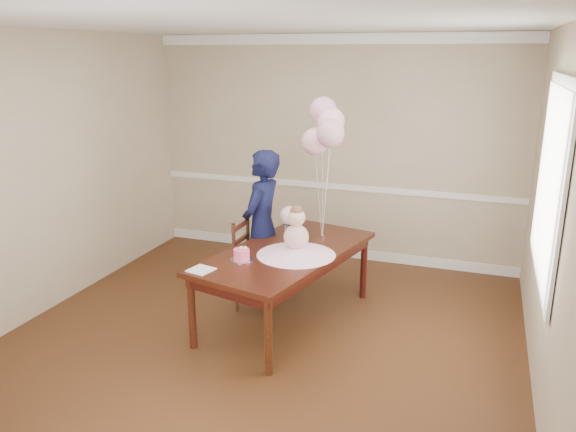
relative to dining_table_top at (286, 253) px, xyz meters
The scene contains 48 objects.
floor 0.92m from the dining_table_top, 97.49° to the right, with size 4.50×5.00×0.00m, color #351B0D.
ceiling 2.10m from the dining_table_top, 97.49° to the right, with size 4.50×5.00×0.02m, color white.
wall_back 2.01m from the dining_table_top, 92.40° to the left, with size 4.50×0.02×2.70m, color tan.
wall_front 3.18m from the dining_table_top, 91.47° to the right, with size 4.50×0.02×2.70m, color tan.
wall_left 2.50m from the dining_table_top, 165.45° to the right, with size 0.02×5.00×2.70m, color tan.
wall_right 2.35m from the dining_table_top, 15.57° to the right, with size 0.02×5.00×2.70m, color tan.
chair_rail_trim 1.90m from the dining_table_top, 92.42° to the left, with size 4.50×0.02×0.07m, color white.
crown_molding 2.71m from the dining_table_top, 92.42° to the left, with size 4.50×0.02×0.12m, color white.
baseboard_trim 1.99m from the dining_table_top, 92.42° to the left, with size 4.50×0.02×0.12m, color white.
window_frame 2.32m from the dining_table_top, ahead, with size 0.02×1.66×1.56m, color white.
window_blinds 2.30m from the dining_table_top, ahead, with size 0.01×1.50×1.40m, color silver.
dining_table_top is the anchor object (origin of this frame).
table_apron 0.07m from the dining_table_top, ahead, with size 0.85×1.80×0.09m, color black.
table_leg_fl 1.02m from the dining_table_top, 127.64° to the right, with size 0.07×0.07×0.66m, color black.
table_leg_fr 1.02m from the dining_table_top, 78.56° to the right, with size 0.07×0.07×0.66m, color black.
table_leg_bl 1.02m from the dining_table_top, 101.44° to the left, with size 0.07×0.07×0.66m, color black.
table_leg_br 1.02m from the dining_table_top, 52.36° to the left, with size 0.07×0.07×0.66m, color black.
baby_skirt 0.17m from the dining_table_top, 31.53° to the right, with size 0.72×0.72×0.09m, color #FDBAE4.
baby_torso 0.25m from the dining_table_top, 31.53° to the right, with size 0.23×0.23×0.23m, color pink.
baby_head 0.40m from the dining_table_top, 31.53° to the right, with size 0.16×0.16×0.16m, color beige.
baby_hair 0.46m from the dining_table_top, 31.53° to the right, with size 0.11×0.11×0.11m, color brown.
cake_platter 0.47m from the dining_table_top, 127.06° to the right, with size 0.21×0.21×0.01m, color #B9B9BE.
birthday_cake 0.47m from the dining_table_top, 127.06° to the right, with size 0.14×0.14×0.09m, color #F34D7A.
cake_flower_a 0.49m from the dining_table_top, 127.06° to the right, with size 0.03×0.03×0.03m, color white.
cake_flower_b 0.46m from the dining_table_top, 124.67° to the right, with size 0.03×0.03×0.03m, color white.
rose_vase_near 0.33m from the dining_table_top, 103.47° to the left, with size 0.09×0.09×0.15m, color silver.
roses_near 0.42m from the dining_table_top, 103.47° to the left, with size 0.18×0.18×0.18m, color beige.
napkin 0.87m from the dining_table_top, 125.48° to the right, with size 0.19×0.19×0.01m, color white.
balloon_weight 0.53m from the dining_table_top, 66.60° to the left, with size 0.04×0.04×0.02m, color #BABBBF.
balloon_a 1.10m from the dining_table_top, 76.90° to the left, with size 0.27×0.27×0.27m, color #EEA8BA.
balloon_b 1.18m from the dining_table_top, 55.10° to the left, with size 0.27×0.27×0.27m, color #D99AB0.
balloon_c 1.32m from the dining_table_top, 66.44° to the left, with size 0.27×0.27×0.27m, color #FFB4D1.
balloon_d 1.41m from the dining_table_top, 75.19° to the left, with size 0.27×0.27×0.27m, color #DB9BBD.
balloon_ribbon_a 0.68m from the dining_table_top, 71.71° to the left, with size 0.00×0.00×0.80m, color white.
balloon_ribbon_b 0.71m from the dining_table_top, 60.96° to the left, with size 0.00×0.00×0.89m, color white.
balloon_ribbon_c 0.78m from the dining_table_top, 66.51° to the left, with size 0.00×0.00×0.99m, color silver.
balloon_ribbon_d 0.82m from the dining_table_top, 71.28° to the left, with size 0.00×0.00×1.08m, color white.
dining_chair_seat 0.49m from the dining_table_top, 153.45° to the left, with size 0.39×0.39×0.04m, color #341B0E.
chair_leg_fl 0.72m from the dining_table_top, behind, with size 0.04×0.04×0.39m, color #331D0E.
chair_leg_fr 0.53m from the dining_table_top, behind, with size 0.04×0.04×0.39m, color #3D1E10.
chair_leg_bl 0.79m from the dining_table_top, 146.33° to the left, with size 0.04×0.04×0.39m, color #37140F.
chair_leg_br 0.63m from the dining_table_top, 119.89° to the left, with size 0.04×0.04×0.39m, color #3D1A10.
chair_back_post_l 0.54m from the dining_table_top, behind, with size 0.04×0.04×0.50m, color #34180E.
chair_back_post_r 0.64m from the dining_table_top, 147.19° to the left, with size 0.04×0.04×0.50m, color #351B0E.
chair_slat_low 0.58m from the dining_table_top, 161.20° to the left, with size 0.03×0.36×0.04m, color #311C0D.
chair_slat_mid 0.57m from the dining_table_top, 161.20° to the left, with size 0.03×0.36×0.04m, color #3A1A0F.
chair_slat_top 0.59m from the dining_table_top, 161.20° to the left, with size 0.03×0.36×0.04m, color #3A190F.
woman 0.56m from the dining_table_top, 135.61° to the left, with size 0.57×0.38×1.57m, color black.
Camera 1 is at (1.74, -4.02, 2.48)m, focal length 35.00 mm.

